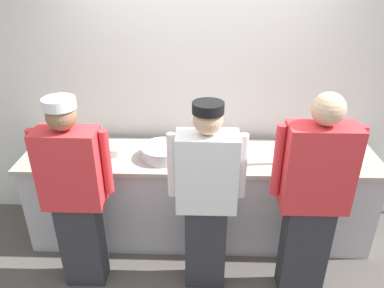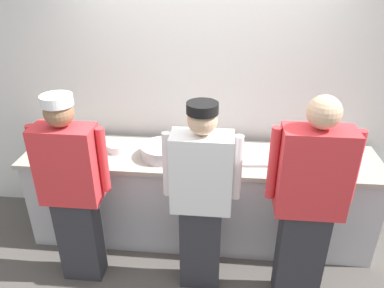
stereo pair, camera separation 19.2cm
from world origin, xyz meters
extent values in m
plane|color=#514C47|center=(0.00, 0.00, 0.00)|extent=(9.00, 9.00, 0.00)
cube|color=silver|center=(0.00, 0.83, 1.44)|extent=(5.07, 0.10, 2.87)
cube|color=#B2B2B7|center=(0.00, 0.36, 0.43)|extent=(3.17, 0.63, 0.87)
cube|color=#A8A093|center=(0.00, 0.36, 0.89)|extent=(3.23, 0.68, 0.04)
cube|color=#2D2D33|center=(-0.96, -0.25, 0.40)|extent=(0.33, 0.20, 0.80)
cube|color=red|center=(-0.96, -0.25, 1.11)|extent=(0.46, 0.24, 0.63)
cylinder|color=red|center=(-1.23, -0.21, 1.14)|extent=(0.07, 0.07, 0.54)
cylinder|color=red|center=(-0.70, -0.21, 1.14)|extent=(0.07, 0.07, 0.54)
sphere|color=#8C6647|center=(-0.96, -0.25, 1.54)|extent=(0.22, 0.22, 0.22)
cylinder|color=white|center=(-0.96, -0.25, 1.63)|extent=(0.23, 0.23, 0.08)
cube|color=#2D2D33|center=(0.06, -0.24, 0.39)|extent=(0.33, 0.20, 0.78)
cube|color=white|center=(0.06, -0.24, 1.09)|extent=(0.46, 0.24, 0.62)
cylinder|color=white|center=(-0.21, -0.20, 1.13)|extent=(0.07, 0.07, 0.53)
cylinder|color=white|center=(0.32, -0.20, 1.13)|extent=(0.07, 0.07, 0.53)
sphere|color=tan|center=(0.06, -0.24, 1.52)|extent=(0.21, 0.21, 0.21)
cylinder|color=black|center=(0.06, -0.24, 1.61)|extent=(0.22, 0.22, 0.07)
cube|color=#2D2D33|center=(0.85, -0.29, 0.42)|extent=(0.35, 0.20, 0.84)
cube|color=red|center=(0.85, -0.29, 1.18)|extent=(0.49, 0.24, 0.67)
cylinder|color=red|center=(0.57, -0.25, 1.21)|extent=(0.07, 0.07, 0.57)
cylinder|color=red|center=(1.13, -0.25, 1.21)|extent=(0.07, 0.07, 0.57)
sphere|color=tan|center=(0.85, -0.29, 1.63)|extent=(0.23, 0.23, 0.23)
cylinder|color=white|center=(1.34, 0.39, 0.91)|extent=(0.19, 0.19, 0.01)
cylinder|color=white|center=(1.34, 0.39, 0.93)|extent=(0.19, 0.19, 0.01)
cylinder|color=white|center=(1.34, 0.39, 0.94)|extent=(0.19, 0.19, 0.01)
cylinder|color=white|center=(1.34, 0.39, 0.95)|extent=(0.19, 0.19, 0.01)
cylinder|color=white|center=(1.34, 0.39, 0.96)|extent=(0.19, 0.19, 0.01)
cylinder|color=white|center=(1.34, 0.39, 0.97)|extent=(0.19, 0.19, 0.01)
cylinder|color=white|center=(-0.76, 0.39, 0.91)|extent=(0.23, 0.23, 0.01)
cylinder|color=white|center=(-0.76, 0.39, 0.93)|extent=(0.23, 0.23, 0.01)
cylinder|color=white|center=(-0.76, 0.39, 0.94)|extent=(0.23, 0.23, 0.01)
cylinder|color=white|center=(-0.76, 0.39, 0.95)|extent=(0.23, 0.23, 0.01)
cylinder|color=white|center=(-0.76, 0.39, 0.96)|extent=(0.23, 0.23, 0.01)
cylinder|color=white|center=(-0.76, 0.39, 0.97)|extent=(0.23, 0.23, 0.01)
cylinder|color=#B7BABF|center=(-0.33, 0.31, 0.96)|extent=(0.40, 0.40, 0.11)
cube|color=#B7BABF|center=(0.40, 0.36, 0.92)|extent=(0.56, 0.40, 0.02)
cylinder|color=#56A333|center=(-1.32, 0.26, 1.00)|extent=(0.06, 0.06, 0.18)
cone|color=#56A333|center=(-1.32, 0.26, 1.10)|extent=(0.05, 0.05, 0.04)
cylinder|color=red|center=(0.91, 0.47, 0.99)|extent=(0.06, 0.06, 0.16)
cone|color=red|center=(0.91, 0.47, 1.08)|extent=(0.05, 0.05, 0.04)
cylinder|color=white|center=(1.09, 0.55, 0.93)|extent=(0.11, 0.11, 0.04)
cylinder|color=red|center=(1.09, 0.55, 0.94)|extent=(0.09, 0.09, 0.01)
cylinder|color=white|center=(0.74, 0.33, 0.93)|extent=(0.11, 0.11, 0.05)
cylinder|color=gold|center=(0.74, 0.33, 0.95)|extent=(0.09, 0.09, 0.01)
cylinder|color=white|center=(1.17, 0.32, 0.93)|extent=(0.10, 0.10, 0.04)
cylinder|color=orange|center=(1.17, 0.32, 0.94)|extent=(0.08, 0.08, 0.01)
cylinder|color=white|center=(-1.15, 0.24, 0.96)|extent=(0.09, 0.09, 0.10)
camera|label=1|loc=(0.02, -2.58, 2.52)|focal=34.41mm
camera|label=2|loc=(0.21, -2.57, 2.52)|focal=34.41mm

